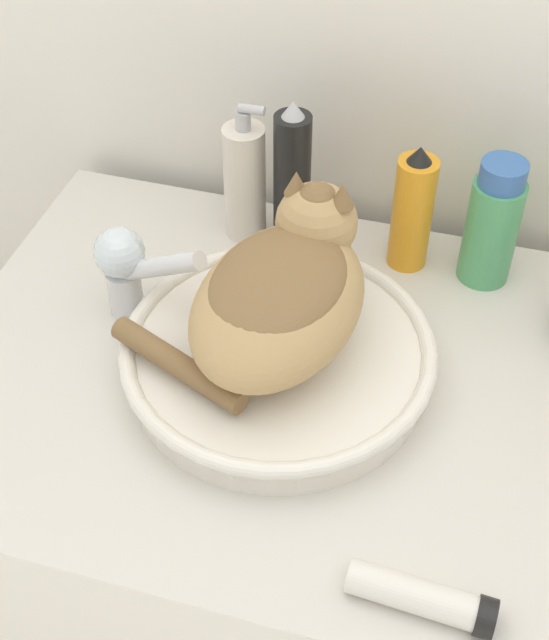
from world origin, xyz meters
The scene contains 9 objects.
vanity_counter centered at (0.00, 0.32, 0.41)m, with size 0.92×0.64×0.83m.
sink_basin centered at (-0.05, 0.31, 0.86)m, with size 0.37×0.37×0.06m.
cat centered at (-0.05, 0.33, 0.96)m, with size 0.29×0.30×0.16m.
faucet centered at (-0.25, 0.36, 0.91)m, with size 0.16×0.07×0.15m.
hairspray_can_black centered at (-0.10, 0.57, 0.93)m, with size 0.05×0.05×0.22m.
mouthwash_bottle centered at (0.17, 0.57, 0.91)m, with size 0.07×0.07×0.18m.
soap_pump_bottle centered at (-0.17, 0.57, 0.91)m, with size 0.06×0.06×0.21m.
spray_bottle_trigger centered at (0.07, 0.57, 0.91)m, with size 0.05×0.05×0.18m.
cream_tube centered at (0.17, 0.06, 0.84)m, with size 0.14×0.04×0.04m.
Camera 1 is at (0.15, -0.38, 1.63)m, focal length 50.00 mm.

